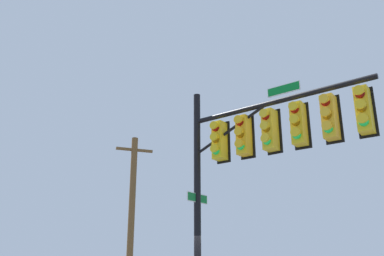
# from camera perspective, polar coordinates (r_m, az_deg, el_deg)

# --- Properties ---
(signal_pole_assembly) EXTENTS (5.07, 2.52, 6.73)m
(signal_pole_assembly) POSITION_cam_1_polar(r_m,az_deg,el_deg) (11.26, 9.86, -1.89)
(signal_pole_assembly) COLOR black
(signal_pole_assembly) RESTS_ON ground_plane
(utility_pole) EXTENTS (1.52, 1.17, 7.78)m
(utility_pole) POSITION_cam_1_polar(r_m,az_deg,el_deg) (20.19, -8.16, -11.64)
(utility_pole) COLOR brown
(utility_pole) RESTS_ON ground_plane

